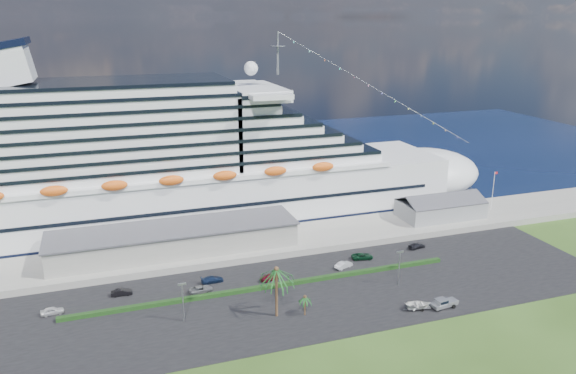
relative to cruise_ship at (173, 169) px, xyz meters
name	(u,v)px	position (x,y,z in m)	size (l,w,h in m)	color
ground	(330,318)	(21.53, -64.00, -16.69)	(420.00, 420.00, 0.00)	#2B4316
asphalt_lot	(310,293)	(21.53, -53.00, -16.63)	(140.00, 38.00, 0.12)	black
wharf	(271,241)	(21.53, -24.00, -15.79)	(240.00, 20.00, 1.80)	gray
water	(206,164)	(21.53, 66.00, -16.68)	(420.00, 160.00, 0.02)	black
cruise_ship	(173,169)	(0.00, 0.00, 0.00)	(191.00, 38.00, 54.00)	silver
terminal_building	(175,239)	(-3.47, -24.00, -11.68)	(61.00, 15.00, 6.30)	gray
port_shed	(440,208)	(73.53, -24.00, -12.30)	(24.00, 12.31, 7.37)	gray
flagpole	(493,190)	(91.57, -24.00, -8.43)	(1.08, 0.16, 12.00)	silver
hedge	(269,286)	(13.53, -48.00, -16.12)	(88.00, 1.10, 0.90)	black
lamp_post_left	(183,297)	(-6.47, -56.00, -11.35)	(1.60, 0.35, 8.27)	gray
lamp_post_right	(399,264)	(41.53, -56.00, -11.35)	(1.60, 0.35, 8.27)	gray
palm_tall	(276,275)	(11.53, -60.00, -7.49)	(8.82, 8.82, 11.13)	#47301E
palm_short	(305,299)	(17.03, -61.50, -13.03)	(3.53, 3.53, 4.56)	#47301E
parked_car_0	(52,311)	(-31.30, -44.58, -15.81)	(1.80, 4.49, 1.53)	silver
parked_car_1	(122,292)	(-17.55, -40.77, -15.84)	(1.55, 4.45, 1.47)	black
parked_car_2	(201,289)	(-1.01, -44.94, -15.85)	(2.41, 5.23, 1.45)	gray
parked_car_3	(212,279)	(2.29, -41.04, -15.84)	(2.05, 5.03, 1.46)	#122140
parked_car_4	(270,277)	(14.93, -44.26, -15.79)	(1.84, 4.58, 1.56)	maroon
parked_car_5	(344,265)	(33.71, -43.75, -15.79)	(1.66, 4.77, 1.57)	silver
parked_car_6	(362,256)	(40.25, -40.52, -15.83)	(2.47, 5.36, 1.49)	#0C331D
parked_car_7	(417,246)	(56.68, -39.03, -15.86)	(1.99, 4.90, 1.42)	black
pickup_truck	(444,303)	(45.29, -68.09, -15.46)	(5.99, 2.79, 2.04)	black
boat_trailer	(418,305)	(39.85, -67.13, -15.42)	(6.30, 4.65, 1.74)	gray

